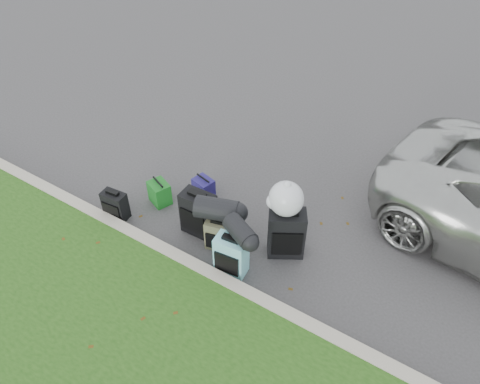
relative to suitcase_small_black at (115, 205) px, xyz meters
The scene contains 12 objects.
ground 1.92m from the suitcase_small_black, 24.04° to the left, with size 120.00×120.00×0.00m, color #383535.
curb 1.76m from the suitcase_small_black, ahead, with size 120.00×0.18×0.15m, color #9E937F.
suitcase_small_black is the anchor object (origin of this frame).
suitcase_large_black_left 1.34m from the suitcase_small_black, 19.13° to the left, with size 0.49×0.30×0.71m, color black.
suitcase_olive 1.72m from the suitcase_small_black, 10.97° to the left, with size 0.36×0.22×0.49m, color #46442D.
suitcase_teal 2.08m from the suitcase_small_black, ahead, with size 0.43×0.26×0.61m, color #5EA5AD.
suitcase_large_black_right 2.66m from the suitcase_small_black, 16.44° to the left, with size 0.51×0.30×0.76m, color black.
tote_green 0.71m from the suitcase_small_black, 60.25° to the left, with size 0.33×0.27×0.38m, color #16661C.
tote_navy 1.40m from the suitcase_small_black, 52.22° to the left, with size 0.31×0.25×0.34m, color navy.
duffel_left 1.72m from the suitcase_small_black, 13.96° to the left, with size 0.32×0.32×0.60m, color black.
duffel_right 2.23m from the suitcase_small_black, ahead, with size 0.26×0.26×0.47m, color black.
trash_bag 2.72m from the suitcase_small_black, 17.05° to the left, with size 0.47×0.47×0.47m, color silver.
Camera 1 is at (2.66, -4.15, 5.14)m, focal length 35.00 mm.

